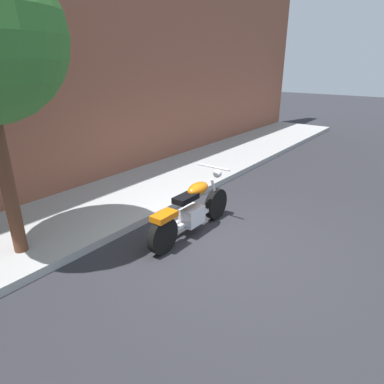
% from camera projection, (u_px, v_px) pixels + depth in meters
% --- Properties ---
extents(ground_plane, '(60.00, 60.00, 0.00)m').
position_uv_depth(ground_plane, '(218.00, 246.00, 5.67)').
color(ground_plane, '#28282D').
extents(sidewalk, '(23.43, 2.48, 0.14)m').
position_uv_depth(sidewalk, '(110.00, 203.00, 7.22)').
color(sidewalk, '#A1A1A1').
rests_on(sidewalk, ground).
extents(motorcycle, '(2.22, 0.70, 1.12)m').
position_uv_depth(motorcycle, '(192.00, 211.00, 5.91)').
color(motorcycle, black).
rests_on(motorcycle, ground).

